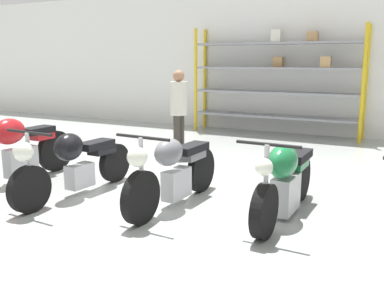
{
  "coord_description": "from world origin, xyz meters",
  "views": [
    {
      "loc": [
        2.52,
        -4.59,
        1.81
      ],
      "look_at": [
        0.0,
        0.4,
        0.7
      ],
      "focal_mm": 40.0,
      "sensor_mm": 36.0,
      "label": 1
    }
  ],
  "objects_px": {
    "motorcycle_grey": "(173,170)",
    "person_browsing": "(179,106)",
    "motorcycle_red": "(16,149)",
    "motorcycle_black": "(74,162)",
    "motorcycle_green": "(285,179)",
    "shelving_rack": "(278,77)"
  },
  "relations": [
    {
      "from": "motorcycle_grey",
      "to": "person_browsing",
      "type": "bearing_deg",
      "value": -149.74
    },
    {
      "from": "motorcycle_red",
      "to": "motorcycle_black",
      "type": "bearing_deg",
      "value": 86.52
    },
    {
      "from": "motorcycle_grey",
      "to": "motorcycle_green",
      "type": "distance_m",
      "value": 1.35
    },
    {
      "from": "motorcycle_grey",
      "to": "motorcycle_green",
      "type": "xyz_separation_m",
      "value": [
        1.32,
        0.28,
        -0.02
      ]
    },
    {
      "from": "motorcycle_black",
      "to": "shelving_rack",
      "type": "bearing_deg",
      "value": 173.48
    },
    {
      "from": "motorcycle_grey",
      "to": "motorcycle_black",
      "type": "bearing_deg",
      "value": -77.28
    },
    {
      "from": "motorcycle_red",
      "to": "person_browsing",
      "type": "relative_size",
      "value": 1.32
    },
    {
      "from": "shelving_rack",
      "to": "motorcycle_black",
      "type": "bearing_deg",
      "value": -100.0
    },
    {
      "from": "motorcycle_red",
      "to": "motorcycle_grey",
      "type": "xyz_separation_m",
      "value": [
        2.61,
        0.11,
        -0.04
      ]
    },
    {
      "from": "motorcycle_green",
      "to": "motorcycle_red",
      "type": "bearing_deg",
      "value": -82.4
    },
    {
      "from": "person_browsing",
      "to": "motorcycle_red",
      "type": "bearing_deg",
      "value": 60.72
    },
    {
      "from": "motorcycle_black",
      "to": "motorcycle_green",
      "type": "bearing_deg",
      "value": 104.25
    },
    {
      "from": "shelving_rack",
      "to": "motorcycle_red",
      "type": "bearing_deg",
      "value": -111.37
    },
    {
      "from": "motorcycle_red",
      "to": "motorcycle_green",
      "type": "distance_m",
      "value": 3.96
    },
    {
      "from": "motorcycle_red",
      "to": "motorcycle_black",
      "type": "distance_m",
      "value": 1.24
    },
    {
      "from": "motorcycle_black",
      "to": "motorcycle_red",
      "type": "bearing_deg",
      "value": -92.08
    },
    {
      "from": "motorcycle_red",
      "to": "person_browsing",
      "type": "distance_m",
      "value": 3.0
    },
    {
      "from": "motorcycle_red",
      "to": "motorcycle_black",
      "type": "height_order",
      "value": "motorcycle_red"
    },
    {
      "from": "motorcycle_red",
      "to": "motorcycle_grey",
      "type": "relative_size",
      "value": 1.06
    },
    {
      "from": "motorcycle_black",
      "to": "person_browsing",
      "type": "height_order",
      "value": "person_browsing"
    },
    {
      "from": "motorcycle_grey",
      "to": "motorcycle_green",
      "type": "bearing_deg",
      "value": 105.04
    },
    {
      "from": "motorcycle_grey",
      "to": "person_browsing",
      "type": "xyz_separation_m",
      "value": [
        -1.31,
        2.55,
        0.48
      ]
    }
  ]
}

